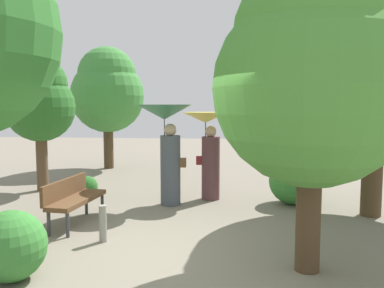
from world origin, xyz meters
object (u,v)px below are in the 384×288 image
object	(u,v)px
person_left	(167,134)
person_right	(208,141)
path_marker_post	(103,224)
tree_far_back	(40,100)
tree_mid_left	(107,90)
park_bench	(73,197)
tree_mid_right	(313,71)
tree_near_right	(378,52)

from	to	relation	value
person_left	person_right	world-z (taller)	person_left
person_left	path_marker_post	world-z (taller)	person_left
person_left	tree_far_back	bearing A→B (deg)	78.85
tree_mid_left	tree_far_back	bearing A→B (deg)	-99.18
person_right	park_bench	bearing A→B (deg)	140.45
person_right	tree_far_back	bearing A→B (deg)	90.10
person_right	path_marker_post	world-z (taller)	person_right
person_right	tree_mid_right	distance (m)	4.30
person_left	person_right	distance (m)	1.06
person_right	path_marker_post	size ratio (longest dim) A/B	3.40
person_right	tree_mid_left	world-z (taller)	tree_mid_left
person_left	tree_far_back	distance (m)	3.63
person_left	tree_mid_right	xyz separation A→B (m)	(2.37, -3.24, 1.05)
tree_mid_left	tree_mid_right	bearing A→B (deg)	-57.18
person_right	tree_far_back	xyz separation A→B (m)	(-4.22, 0.52, 0.94)
person_left	path_marker_post	bearing A→B (deg)	172.34
path_marker_post	person_right	bearing A→B (deg)	63.67
tree_far_back	path_marker_post	world-z (taller)	tree_far_back
person_left	tree_mid_left	size ratio (longest dim) A/B	0.53
person_left	path_marker_post	xyz separation A→B (m)	(-0.64, -2.43, -1.24)
tree_far_back	path_marker_post	xyz separation A→B (m)	(2.73, -3.54, -1.99)
person_right	park_bench	size ratio (longest dim) A/B	1.30
tree_far_back	person_right	bearing A→B (deg)	-7.03
park_bench	path_marker_post	bearing A→B (deg)	-129.29
person_right	park_bench	distance (m)	3.29
park_bench	tree_far_back	xyz separation A→B (m)	(-1.91, 2.71, 1.77)
person_right	park_bench	world-z (taller)	person_right
person_left	path_marker_post	size ratio (longest dim) A/B	3.70
park_bench	tree_near_right	world-z (taller)	tree_near_right
tree_near_right	tree_far_back	bearing A→B (deg)	168.06
tree_mid_left	person_left	bearing A→B (deg)	-59.63
tree_mid_left	tree_far_back	world-z (taller)	tree_mid_left
tree_mid_left	park_bench	bearing A→B (deg)	-78.26
person_right	tree_near_right	distance (m)	3.89
person_right	tree_mid_left	size ratio (longest dim) A/B	0.49
tree_mid_right	path_marker_post	bearing A→B (deg)	164.98
park_bench	tree_far_back	size ratio (longest dim) A/B	0.46
park_bench	tree_near_right	distance (m)	6.28
person_left	tree_near_right	distance (m)	4.45
person_right	tree_far_back	world-z (taller)	tree_far_back
tree_near_right	tree_mid_right	distance (m)	3.33
person_right	tree_near_right	world-z (taller)	tree_near_right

